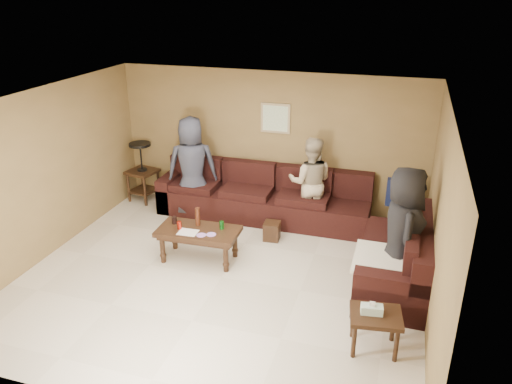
{
  "coord_description": "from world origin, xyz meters",
  "views": [
    {
      "loc": [
        2.24,
        -5.63,
        3.86
      ],
      "look_at": [
        0.25,
        0.85,
        1.0
      ],
      "focal_mm": 35.0,
      "sensor_mm": 36.0,
      "label": 1
    }
  ],
  "objects_px": {
    "end_table_left": "(142,171)",
    "person_middle": "(310,182)",
    "waste_bin": "(272,231)",
    "person_left": "(192,167)",
    "side_table_right": "(375,319)",
    "coffee_table": "(198,234)",
    "person_right": "(403,232)",
    "sectional_sofa": "(301,219)"
  },
  "relations": [
    {
      "from": "coffee_table",
      "to": "person_right",
      "type": "relative_size",
      "value": 0.69
    },
    {
      "from": "end_table_left",
      "to": "side_table_right",
      "type": "relative_size",
      "value": 1.8
    },
    {
      "from": "waste_bin",
      "to": "person_left",
      "type": "bearing_deg",
      "value": 160.53
    },
    {
      "from": "end_table_left",
      "to": "person_middle",
      "type": "bearing_deg",
      "value": -1.74
    },
    {
      "from": "side_table_right",
      "to": "person_left",
      "type": "bearing_deg",
      "value": 140.98
    },
    {
      "from": "end_table_left",
      "to": "person_left",
      "type": "distance_m",
      "value": 1.21
    },
    {
      "from": "end_table_left",
      "to": "person_left",
      "type": "relative_size",
      "value": 0.64
    },
    {
      "from": "sectional_sofa",
      "to": "person_middle",
      "type": "relative_size",
      "value": 3.0
    },
    {
      "from": "person_right",
      "to": "coffee_table",
      "type": "bearing_deg",
      "value": 80.02
    },
    {
      "from": "sectional_sofa",
      "to": "end_table_left",
      "type": "bearing_deg",
      "value": 169.22
    },
    {
      "from": "coffee_table",
      "to": "sectional_sofa",
      "type": "bearing_deg",
      "value": 41.01
    },
    {
      "from": "coffee_table",
      "to": "person_middle",
      "type": "height_order",
      "value": "person_middle"
    },
    {
      "from": "coffee_table",
      "to": "person_left",
      "type": "relative_size",
      "value": 0.69
    },
    {
      "from": "side_table_right",
      "to": "person_left",
      "type": "distance_m",
      "value": 4.4
    },
    {
      "from": "end_table_left",
      "to": "waste_bin",
      "type": "relative_size",
      "value": 3.77
    },
    {
      "from": "end_table_left",
      "to": "waste_bin",
      "type": "height_order",
      "value": "end_table_left"
    },
    {
      "from": "waste_bin",
      "to": "person_middle",
      "type": "bearing_deg",
      "value": 57.49
    },
    {
      "from": "end_table_left",
      "to": "side_table_right",
      "type": "xyz_separation_m",
      "value": [
        4.54,
        -3.01,
        -0.19
      ]
    },
    {
      "from": "end_table_left",
      "to": "person_right",
      "type": "bearing_deg",
      "value": -20.01
    },
    {
      "from": "person_left",
      "to": "sectional_sofa",
      "type": "bearing_deg",
      "value": 146.78
    },
    {
      "from": "person_right",
      "to": "end_table_left",
      "type": "bearing_deg",
      "value": 59.62
    },
    {
      "from": "end_table_left",
      "to": "side_table_right",
      "type": "distance_m",
      "value": 5.45
    },
    {
      "from": "person_middle",
      "to": "end_table_left",
      "type": "bearing_deg",
      "value": -9.54
    },
    {
      "from": "end_table_left",
      "to": "waste_bin",
      "type": "distance_m",
      "value": 2.91
    },
    {
      "from": "side_table_right",
      "to": "person_right",
      "type": "relative_size",
      "value": 0.36
    },
    {
      "from": "end_table_left",
      "to": "person_middle",
      "type": "xyz_separation_m",
      "value": [
        3.22,
        -0.1,
        0.18
      ]
    },
    {
      "from": "end_table_left",
      "to": "coffee_table",
      "type": "bearing_deg",
      "value": -42.92
    },
    {
      "from": "person_left",
      "to": "person_middle",
      "type": "distance_m",
      "value": 2.08
    },
    {
      "from": "person_left",
      "to": "coffee_table",
      "type": "bearing_deg",
      "value": 92.79
    },
    {
      "from": "side_table_right",
      "to": "waste_bin",
      "type": "distance_m",
      "value": 2.83
    },
    {
      "from": "sectional_sofa",
      "to": "person_right",
      "type": "relative_size",
      "value": 2.63
    },
    {
      "from": "sectional_sofa",
      "to": "end_table_left",
      "type": "height_order",
      "value": "end_table_left"
    },
    {
      "from": "person_middle",
      "to": "person_right",
      "type": "distance_m",
      "value": 2.24
    },
    {
      "from": "waste_bin",
      "to": "coffee_table",
      "type": "bearing_deg",
      "value": -133.41
    },
    {
      "from": "coffee_table",
      "to": "side_table_right",
      "type": "relative_size",
      "value": 1.94
    },
    {
      "from": "sectional_sofa",
      "to": "person_middle",
      "type": "distance_m",
      "value": 0.68
    },
    {
      "from": "end_table_left",
      "to": "side_table_right",
      "type": "bearing_deg",
      "value": -33.49
    },
    {
      "from": "sectional_sofa",
      "to": "side_table_right",
      "type": "relative_size",
      "value": 7.39
    },
    {
      "from": "sectional_sofa",
      "to": "waste_bin",
      "type": "distance_m",
      "value": 0.52
    },
    {
      "from": "coffee_table",
      "to": "end_table_left",
      "type": "height_order",
      "value": "end_table_left"
    },
    {
      "from": "side_table_right",
      "to": "person_middle",
      "type": "height_order",
      "value": "person_middle"
    },
    {
      "from": "waste_bin",
      "to": "person_right",
      "type": "bearing_deg",
      "value": -24.48
    }
  ]
}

